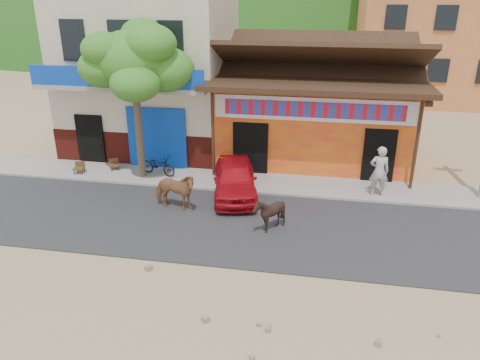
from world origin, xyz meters
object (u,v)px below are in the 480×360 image
object	(u,v)px
cow_tan	(175,191)
scooter	(158,165)
tree	(136,102)
pedestrian	(379,171)
cafe_chair_right	(114,160)
cow_dark	(269,214)
red_car	(235,178)
cafe_chair_left	(78,163)

from	to	relation	value
cow_tan	scooter	size ratio (longest dim) A/B	1.02
tree	scooter	size ratio (longest dim) A/B	3.85
tree	pedestrian	bearing A→B (deg)	-1.65
tree	cafe_chair_right	xyz separation A→B (m)	(-1.40, 0.45, -2.59)
scooter	cow_dark	bearing A→B (deg)	-111.85
tree	cafe_chair_right	size ratio (longest dim) A/B	7.32
red_car	cow_tan	bearing A→B (deg)	-152.30
scooter	pedestrian	xyz separation A→B (m)	(8.50, -0.49, 0.52)
red_car	scooter	size ratio (longest dim) A/B	2.44
cow_tan	cafe_chair_left	bearing A→B (deg)	71.18
cow_dark	scooter	world-z (taller)	cow_dark
pedestrian	cow_dark	bearing A→B (deg)	39.46
red_car	cafe_chair_left	bearing A→B (deg)	160.57
tree	cafe_chair_left	bearing A→B (deg)	-175.53
cow_tan	cafe_chair_left	distance (m)	5.34
red_car	cafe_chair_right	xyz separation A→B (m)	(-5.37, 1.45, -0.16)
cafe_chair_left	cafe_chair_right	world-z (taller)	cafe_chair_left
red_car	scooter	distance (m)	3.59
tree	cafe_chair_right	distance (m)	2.98
red_car	scooter	bearing A→B (deg)	147.43
tree	cafe_chair_left	size ratio (longest dim) A/B	7.07
tree	cafe_chair_right	bearing A→B (deg)	162.33
cow_dark	pedestrian	size ratio (longest dim) A/B	0.62
scooter	pedestrian	bearing A→B (deg)	-78.37
tree	red_car	bearing A→B (deg)	-14.12
tree	red_car	xyz separation A→B (m)	(3.97, -1.00, -2.43)
cafe_chair_left	cafe_chair_right	xyz separation A→B (m)	(1.24, 0.65, -0.01)
pedestrian	cafe_chair_right	world-z (taller)	pedestrian
tree	cow_tan	bearing A→B (deg)	-49.28
tree	cow_dark	distance (m)	7.01
red_car	cafe_chair_right	size ratio (longest dim) A/B	4.65
pedestrian	cafe_chair_right	bearing A→B (deg)	-6.51
scooter	cafe_chair_left	xyz separation A→B (m)	(-3.24, -0.43, 0.01)
pedestrian	cafe_chair_left	distance (m)	11.75
pedestrian	red_car	bearing A→B (deg)	5.55
tree	cow_tan	size ratio (longest dim) A/B	3.77
tree	red_car	distance (m)	4.77
pedestrian	cafe_chair_left	bearing A→B (deg)	-2.92
tree	cow_tan	distance (m)	4.11
cafe_chair_left	scooter	bearing A→B (deg)	-0.81
cow_dark	pedestrian	xyz separation A→B (m)	(3.55, 3.21, 0.43)
cafe_chair_left	red_car	bearing A→B (deg)	-15.29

